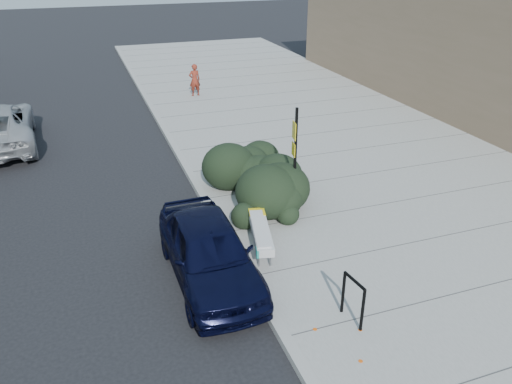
# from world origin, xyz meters

# --- Properties ---
(ground) EXTENTS (120.00, 120.00, 0.00)m
(ground) POSITION_xyz_m (0.00, 0.00, 0.00)
(ground) COLOR black
(ground) RESTS_ON ground
(sidewalk_near) EXTENTS (11.20, 50.00, 0.15)m
(sidewalk_near) POSITION_xyz_m (5.60, 5.00, 0.07)
(sidewalk_near) COLOR gray
(sidewalk_near) RESTS_ON ground
(curb_near) EXTENTS (0.22, 50.00, 0.17)m
(curb_near) POSITION_xyz_m (0.00, 5.00, 0.08)
(curb_near) COLOR #9E9E99
(curb_near) RESTS_ON ground
(bench) EXTENTS (0.84, 1.99, 0.59)m
(bench) POSITION_xyz_m (0.60, 1.00, 0.62)
(bench) COLOR gray
(bench) RESTS_ON sidewalk_near
(bike_rack) EXTENTS (0.14, 0.66, 0.97)m
(bike_rack) POSITION_xyz_m (1.36, -2.00, 0.73)
(bike_rack) COLOR black
(bike_rack) RESTS_ON sidewalk_near
(sign_post) EXTENTS (0.13, 0.33, 2.86)m
(sign_post) POSITION_xyz_m (2.15, 2.64, 1.76)
(sign_post) COLOR black
(sign_post) RESTS_ON sidewalk_near
(hedge) EXTENTS (3.10, 4.47, 1.52)m
(hedge) POSITION_xyz_m (1.50, 3.89, 0.91)
(hedge) COLOR black
(hedge) RESTS_ON sidewalk_near
(sedan_navy) EXTENTS (1.74, 4.21, 1.43)m
(sedan_navy) POSITION_xyz_m (-0.80, 0.45, 0.71)
(sedan_navy) COLOR black
(sedan_navy) RESTS_ON ground
(pedestrian) EXTENTS (0.58, 0.41, 1.52)m
(pedestrian) POSITION_xyz_m (2.31, 14.93, 0.91)
(pedestrian) COLOR maroon
(pedestrian) RESTS_ON sidewalk_near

